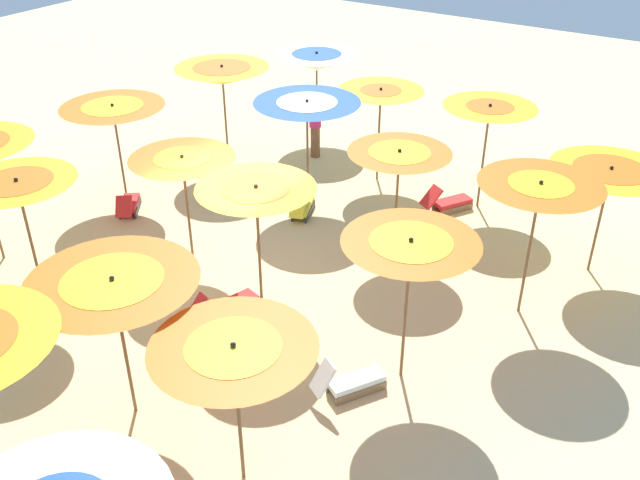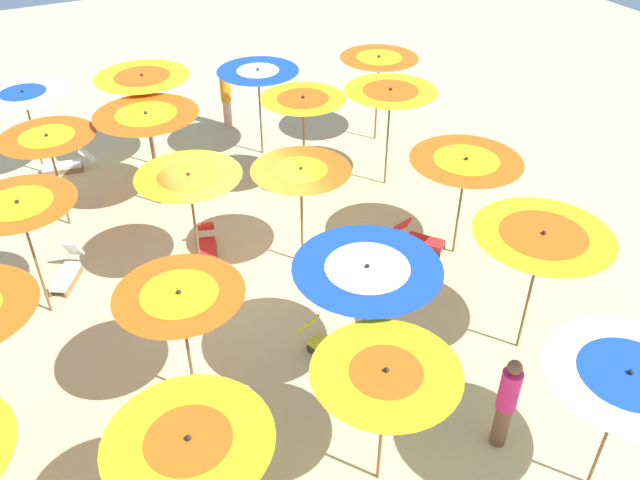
{
  "view_description": "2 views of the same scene",
  "coord_description": "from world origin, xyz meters",
  "px_view_note": "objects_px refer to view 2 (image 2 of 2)",
  "views": [
    {
      "loc": [
        -7.22,
        8.36,
        7.46
      ],
      "look_at": [
        -1.32,
        -0.86,
        0.91
      ],
      "focal_mm": 39.51,
      "sensor_mm": 36.0,
      "label": 1
    },
    {
      "loc": [
        -3.5,
        -10.16,
        8.44
      ],
      "look_at": [
        0.92,
        -1.47,
        1.47
      ],
      "focal_mm": 37.11,
      "sensor_mm": 36.0,
      "label": 2
    }
  ],
  "objects_px": {
    "beach_umbrella_0": "(626,385)",
    "beach_umbrella_8": "(303,105)",
    "beach_umbrella_10": "(190,449)",
    "beach_umbrella_17": "(20,212)",
    "beach_umbrella_6": "(367,277)",
    "beachgoer_1": "(226,97)",
    "beach_umbrella_3": "(390,97)",
    "lounger_0": "(327,346)",
    "lounger_5": "(66,165)",
    "beach_umbrella_14": "(143,82)",
    "beach_umbrella_1": "(541,244)",
    "lounger_2": "(421,239)",
    "beach_umbrella_9": "(258,77)",
    "beach_umbrella_12": "(190,185)",
    "lounger_4": "(67,272)",
    "beachgoer_0": "(506,402)",
    "beach_umbrella_2": "(465,168)",
    "beach_umbrella_5": "(386,380)",
    "beach_umbrella_19": "(25,100)",
    "beach_umbrella_7": "(301,176)",
    "lounger_3": "(208,249)",
    "beach_umbrella_4": "(379,64)",
    "beach_umbrella_11": "(181,303)",
    "beach_umbrella_13": "(147,122)",
    "beach_ball": "(274,183)"
  },
  "relations": [
    {
      "from": "beach_umbrella_9",
      "to": "lounger_5",
      "type": "bearing_deg",
      "value": 164.73
    },
    {
      "from": "beach_umbrella_0",
      "to": "beach_umbrella_14",
      "type": "relative_size",
      "value": 0.94
    },
    {
      "from": "beach_umbrella_5",
      "to": "beach_umbrella_7",
      "type": "relative_size",
      "value": 1.01
    },
    {
      "from": "beach_umbrella_5",
      "to": "lounger_5",
      "type": "distance_m",
      "value": 11.76
    },
    {
      "from": "lounger_2",
      "to": "beachgoer_1",
      "type": "xyz_separation_m",
      "value": [
        -1.59,
        7.48,
        0.68
      ]
    },
    {
      "from": "beach_umbrella_3",
      "to": "beachgoer_1",
      "type": "xyz_separation_m",
      "value": [
        -2.34,
        4.81,
        -1.39
      ]
    },
    {
      "from": "beach_ball",
      "to": "lounger_4",
      "type": "bearing_deg",
      "value": -164.65
    },
    {
      "from": "lounger_4",
      "to": "beach_umbrella_10",
      "type": "bearing_deg",
      "value": 36.8
    },
    {
      "from": "beach_umbrella_8",
      "to": "beachgoer_1",
      "type": "distance_m",
      "value": 4.49
    },
    {
      "from": "beach_umbrella_12",
      "to": "beachgoer_0",
      "type": "xyz_separation_m",
      "value": [
        2.73,
        -5.98,
        -1.24
      ]
    },
    {
      "from": "lounger_5",
      "to": "lounger_2",
      "type": "bearing_deg",
      "value": 143.86
    },
    {
      "from": "beach_umbrella_7",
      "to": "beach_umbrella_9",
      "type": "height_order",
      "value": "beach_umbrella_9"
    },
    {
      "from": "beach_umbrella_8",
      "to": "beach_umbrella_12",
      "type": "bearing_deg",
      "value": -148.69
    },
    {
      "from": "lounger_0",
      "to": "lounger_5",
      "type": "bearing_deg",
      "value": 177.76
    },
    {
      "from": "beach_umbrella_0",
      "to": "beach_umbrella_12",
      "type": "xyz_separation_m",
      "value": [
        -3.44,
        7.15,
        0.08
      ]
    },
    {
      "from": "beach_umbrella_1",
      "to": "beachgoer_0",
      "type": "bearing_deg",
      "value": -138.36
    },
    {
      "from": "beach_umbrella_13",
      "to": "beachgoer_1",
      "type": "height_order",
      "value": "beach_umbrella_13"
    },
    {
      "from": "beach_umbrella_6",
      "to": "beachgoer_1",
      "type": "bearing_deg",
      "value": 82.24
    },
    {
      "from": "beach_umbrella_5",
      "to": "beach_umbrella_10",
      "type": "distance_m",
      "value": 2.58
    },
    {
      "from": "beach_umbrella_2",
      "to": "beach_umbrella_9",
      "type": "xyz_separation_m",
      "value": [
        -1.9,
        5.99,
        0.09
      ]
    },
    {
      "from": "beach_umbrella_1",
      "to": "beach_umbrella_3",
      "type": "xyz_separation_m",
      "value": [
        0.88,
        5.96,
        0.04
      ]
    },
    {
      "from": "beach_umbrella_0",
      "to": "beach_umbrella_8",
      "type": "bearing_deg",
      "value": 90.77
    },
    {
      "from": "beach_umbrella_8",
      "to": "beach_umbrella_12",
      "type": "relative_size",
      "value": 1.03
    },
    {
      "from": "beach_umbrella_14",
      "to": "beachgoer_1",
      "type": "distance_m",
      "value": 3.12
    },
    {
      "from": "beach_umbrella_3",
      "to": "beach_umbrella_8",
      "type": "xyz_separation_m",
      "value": [
        -1.95,
        0.56,
        -0.02
      ]
    },
    {
      "from": "beach_umbrella_1",
      "to": "lounger_2",
      "type": "bearing_deg",
      "value": 87.77
    },
    {
      "from": "lounger_5",
      "to": "beach_umbrella_10",
      "type": "bearing_deg",
      "value": 101.12
    },
    {
      "from": "beach_umbrella_17",
      "to": "beach_umbrella_3",
      "type": "bearing_deg",
      "value": 8.21
    },
    {
      "from": "beach_umbrella_2",
      "to": "beach_umbrella_3",
      "type": "xyz_separation_m",
      "value": [
        0.2,
        3.12,
        0.23
      ]
    },
    {
      "from": "beach_umbrella_7",
      "to": "lounger_5",
      "type": "relative_size",
      "value": 1.67
    },
    {
      "from": "beach_umbrella_7",
      "to": "beach_umbrella_11",
      "type": "xyz_separation_m",
      "value": [
        -3.16,
        -2.44,
        -0.08
      ]
    },
    {
      "from": "beach_umbrella_2",
      "to": "beach_umbrella_0",
      "type": "bearing_deg",
      "value": -106.58
    },
    {
      "from": "beach_umbrella_9",
      "to": "beach_umbrella_14",
      "type": "bearing_deg",
      "value": 166.52
    },
    {
      "from": "beach_umbrella_12",
      "to": "beach_ball",
      "type": "height_order",
      "value": "beach_umbrella_12"
    },
    {
      "from": "beach_umbrella_3",
      "to": "lounger_5",
      "type": "bearing_deg",
      "value": 148.9
    },
    {
      "from": "beach_umbrella_17",
      "to": "beach_umbrella_1",
      "type": "bearing_deg",
      "value": -33.18
    },
    {
      "from": "beach_umbrella_0",
      "to": "lounger_3",
      "type": "xyz_separation_m",
      "value": [
        -3.1,
        7.7,
        -1.86
      ]
    },
    {
      "from": "beach_umbrella_1",
      "to": "beach_umbrella_4",
      "type": "xyz_separation_m",
      "value": [
        1.91,
        8.17,
        -0.1
      ]
    },
    {
      "from": "beach_umbrella_6",
      "to": "beach_umbrella_12",
      "type": "distance_m",
      "value": 4.15
    },
    {
      "from": "beach_umbrella_10",
      "to": "beach_umbrella_17",
      "type": "bearing_deg",
      "value": 100.5
    },
    {
      "from": "beach_umbrella_19",
      "to": "lounger_5",
      "type": "xyz_separation_m",
      "value": [
        0.53,
        -0.21,
        -1.79
      ]
    },
    {
      "from": "beach_umbrella_17",
      "to": "lounger_2",
      "type": "distance_m",
      "value": 7.86
    },
    {
      "from": "beach_umbrella_8",
      "to": "beach_umbrella_11",
      "type": "relative_size",
      "value": 1.12
    },
    {
      "from": "beachgoer_0",
      "to": "beach_umbrella_11",
      "type": "bearing_deg",
      "value": -23.11
    },
    {
      "from": "beach_umbrella_12",
      "to": "lounger_5",
      "type": "distance_m",
      "value": 6.23
    },
    {
      "from": "beachgoer_1",
      "to": "beach_umbrella_3",
      "type": "bearing_deg",
      "value": 152.03
    },
    {
      "from": "beach_umbrella_19",
      "to": "beach_umbrella_6",
      "type": "bearing_deg",
      "value": -68.78
    },
    {
      "from": "lounger_2",
      "to": "beachgoer_1",
      "type": "bearing_deg",
      "value": 155.24
    },
    {
      "from": "beach_umbrella_2",
      "to": "lounger_3",
      "type": "bearing_deg",
      "value": 154.99
    },
    {
      "from": "lounger_0",
      "to": "lounger_5",
      "type": "xyz_separation_m",
      "value": [
        -2.94,
        8.83,
        -0.01
      ]
    }
  ]
}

